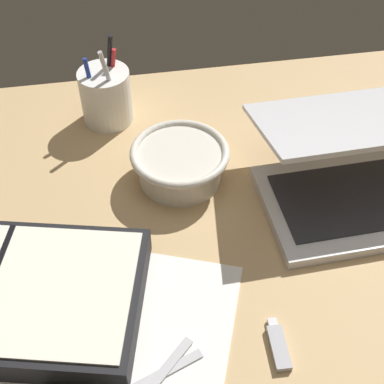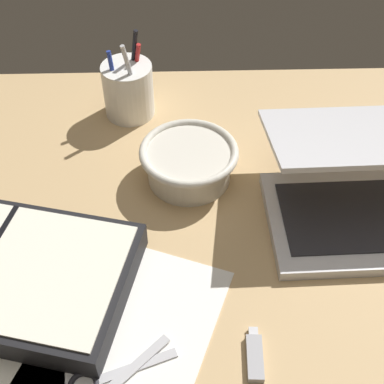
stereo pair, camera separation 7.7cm
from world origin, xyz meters
The scene contains 6 objects.
desk_top centered at (0.00, 0.00, 1.00)cm, with size 140.00×100.00×2.00cm, color tan.
laptop centered at (27.96, 10.26, 6.67)cm, with size 34.31×28.07×14.41cm.
bowl centered at (-0.70, 18.50, 5.53)cm, with size 16.10×16.10×6.34cm.
pen_cup centered at (-11.38, 36.48, 7.17)cm, with size 9.21×9.21×16.12cm.
paper_sheet_front centered at (-9.63, -10.57, 2.08)cm, with size 21.10×28.07×0.16cm, color white.
usb_drive centered at (6.74, -14.16, 2.50)cm, with size 2.32×7.27×1.00cm.
Camera 2 is at (-1.99, -45.30, 64.92)cm, focal length 50.00 mm.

